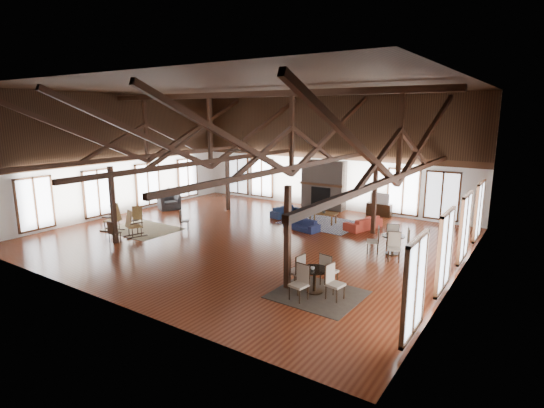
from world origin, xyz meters
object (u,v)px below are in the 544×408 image
Objects in this scene: coffee_table at (323,214)px; tv_console at (379,210)px; armchair at (169,202)px; cafe_table_near at (315,276)px; cafe_table_far at (393,241)px; sofa_navy_front at (301,224)px; sofa_navy_left at (286,212)px; sofa_orange at (363,223)px.

tv_console is (1.68, 2.90, -0.15)m from coffee_table.
cafe_table_near reaches higher than armchair.
cafe_table_far reaches higher than tv_console.
sofa_navy_front is at bearing -105.73° from coffee_table.
tv_console reaches higher than sofa_navy_left.
sofa_orange is at bearing 101.19° from cafe_table_near.
sofa_navy_front is 6.68m from cafe_table_near.
cafe_table_near is at bearing -71.69° from coffee_table.
sofa_navy_left is at bearing -44.21° from armchair.
tv_console is (-0.27, 2.82, 0.03)m from sofa_orange.
armchair is 12.82m from cafe_table_near.
sofa_navy_front is 0.86× the size of cafe_table_far.
tv_console is at bearing 114.31° from cafe_table_far.
armchair is at bearing 155.54° from cafe_table_near.
cafe_table_near reaches higher than sofa_orange.
cafe_table_far is 1.57× the size of tv_console.
cafe_table_near is at bearing -87.03° from armchair.
tv_console is (9.96, 4.78, -0.06)m from armchair.
sofa_navy_left is at bearing 148.49° from sofa_navy_front.
cafe_table_near is (3.64, -5.60, 0.25)m from sofa_navy_front.
tv_console is (-1.71, 10.09, -0.18)m from cafe_table_near.
sofa_orange is 3.51m from cafe_table_far.
sofa_navy_front is at bearing -119.80° from sofa_navy_left.
sofa_navy_front is 4.88m from tv_console.
cafe_table_far is at bearing -100.81° from sofa_navy_left.
cafe_table_near reaches higher than coffee_table.
coffee_table is (-1.95, -0.08, 0.18)m from sofa_orange.
cafe_table_near reaches higher than tv_console.
tv_console is at bearing 53.01° from coffee_table.
sofa_orange is (4.08, -0.08, 0.03)m from sofa_navy_left.
armchair is at bearing -166.56° from sofa_navy_front.
sofa_orange is at bearing 129.40° from cafe_table_far.
sofa_orange reaches higher than coffee_table.
armchair is at bearing -62.38° from sofa_orange.
armchair is (-6.15, -2.04, 0.12)m from sofa_navy_left.
cafe_table_far is (4.42, -1.04, 0.25)m from sofa_navy_front.
sofa_navy_front and sofa_navy_left have the same top height.
cafe_table_far is at bearing -1.90° from sofa_navy_front.
cafe_table_far is at bearing 56.18° from sofa_orange.
cafe_table_far reaches higher than sofa_orange.
sofa_orange is at bearing -51.74° from armchair.
tv_console is at bearing -41.22° from sofa_navy_left.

